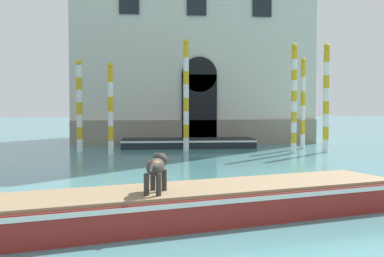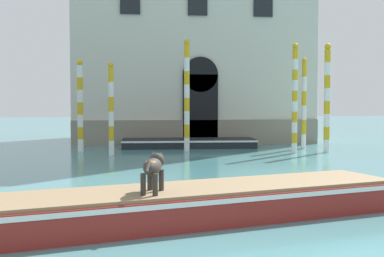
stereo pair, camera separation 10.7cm
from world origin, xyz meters
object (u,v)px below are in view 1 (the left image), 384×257
Objects in this scene: mooring_pole_2 at (186,95)px; mooring_pole_4 at (303,103)px; mooring_pole_3 at (79,105)px; boat_foreground at (203,202)px; mooring_pole_0 at (111,109)px; mooring_pole_5 at (326,98)px; dog_on_deck at (156,167)px; boat_moored_near_palazzo at (188,143)px; mooring_pole_1 at (294,98)px.

mooring_pole_2 is 1.17× the size of mooring_pole_4.
mooring_pole_3 is at bearing 175.94° from mooring_pole_2.
boat_foreground is 2.26× the size of mooring_pole_0.
mooring_pole_5 is at bearing -9.35° from mooring_pole_3.
dog_on_deck is 0.27× the size of mooring_pole_0.
boat_moored_near_palazzo is (1.48, 14.08, -0.11)m from boat_foreground.
dog_on_deck is at bearing -167.57° from boat_foreground.
boat_moored_near_palazzo is 1.29× the size of mooring_pole_2.
mooring_pole_5 is (8.56, 0.02, 0.42)m from mooring_pole_0.
mooring_pole_5 reaches higher than boat_foreground.
mooring_pole_2 is (1.22, 12.49, 2.01)m from boat_foreground.
dog_on_deck is 13.19m from mooring_pole_2.
mooring_pole_4 reaches higher than mooring_pole_3.
mooring_pole_0 is 8.38m from mooring_pole_4.
mooring_pole_3 is (-3.13, 12.80, 1.58)m from boat_foreground.
mooring_pole_0 is 0.90× the size of mooring_pole_4.
mooring_pole_2 is (-0.27, -1.59, 2.12)m from boat_moored_near_palazzo.
mooring_pole_0 is at bearing -168.13° from mooring_pole_4.
dog_on_deck is 0.22× the size of mooring_pole_1.
dog_on_deck is 0.22× the size of mooring_pole_5.
mooring_pole_3 is at bearing 167.61° from mooring_pole_1.
mooring_pole_3 is at bearing -162.05° from boat_moored_near_palazzo.
mooring_pole_2 is (-4.09, 1.55, 0.14)m from mooring_pole_1.
mooring_pole_4 is (6.36, 12.88, 1.66)m from boat_foreground.
boat_moored_near_palazzo is 5.33m from mooring_pole_1.
mooring_pole_3 is 9.99m from mooring_pole_5.
mooring_pole_3 is (-8.44, 1.85, -0.29)m from mooring_pole_1.
mooring_pole_4 reaches higher than mooring_pole_0.
mooring_pole_4 is at bearing 61.57° from mooring_pole_1.
mooring_pole_2 reaches higher than dog_on_deck.
mooring_pole_3 is (-4.61, -1.28, 1.69)m from boat_moored_near_palazzo.
boat_foreground is at bearing -93.60° from boat_moored_near_palazzo.
mooring_pole_0 is 0.94× the size of mooring_pole_3.
mooring_pole_2 reaches higher than mooring_pole_4.
mooring_pole_5 is (7.59, 11.65, 1.18)m from dog_on_deck.
mooring_pole_3 is 9.49m from mooring_pole_4.
boat_moored_near_palazzo is (2.35, 14.55, -0.82)m from dog_on_deck.
mooring_pole_2 is (3.06, 1.33, 0.53)m from mooring_pole_0.
mooring_pole_2 is at bearing 159.32° from mooring_pole_1.
mooring_pole_0 is at bearing -51.79° from mooring_pole_3.
mooring_pole_1 is 0.99× the size of mooring_pole_5.
boat_foreground is 2.13× the size of mooring_pole_3.
mooring_pole_4 is at bearing 102.07° from mooring_pole_5.
boat_foreground is 13.18m from mooring_pole_5.
mooring_pole_5 is (0.36, -1.71, 0.23)m from mooring_pole_4.
boat_moored_near_palazzo is 1.37× the size of mooring_pole_1.
mooring_pole_3 reaches higher than boat_foreground.
dog_on_deck is at bearing -118.42° from mooring_pole_4.
mooring_pole_0 is 0.77× the size of mooring_pole_2.
boat_moored_near_palazzo is at bearing 15.53° from mooring_pole_3.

